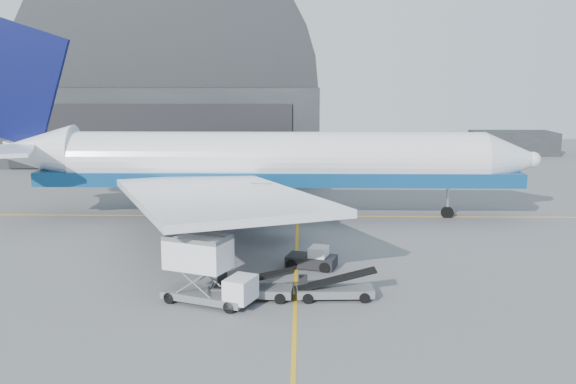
{
  "coord_description": "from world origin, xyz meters",
  "views": [
    {
      "loc": [
        0.33,
        -42.42,
        13.83
      ],
      "look_at": [
        -0.73,
        8.72,
        4.5
      ],
      "focal_mm": 40.0,
      "sensor_mm": 36.0,
      "label": 1
    }
  ],
  "objects_px": {
    "catering_truck": "(206,272)",
    "pushback_tug": "(313,259)",
    "airliner": "(255,162)",
    "belt_loader_a": "(252,289)",
    "belt_loader_b": "(334,290)"
  },
  "relations": [
    {
      "from": "airliner",
      "to": "belt_loader_a",
      "type": "height_order",
      "value": "airliner"
    },
    {
      "from": "belt_loader_a",
      "to": "pushback_tug",
      "type": "bearing_deg",
      "value": 63.46
    },
    {
      "from": "catering_truck",
      "to": "pushback_tug",
      "type": "distance_m",
      "value": 10.21
    },
    {
      "from": "airliner",
      "to": "catering_truck",
      "type": "distance_m",
      "value": 24.77
    },
    {
      "from": "airliner",
      "to": "catering_truck",
      "type": "bearing_deg",
      "value": -93.05
    },
    {
      "from": "pushback_tug",
      "to": "belt_loader_b",
      "type": "bearing_deg",
      "value": -63.93
    },
    {
      "from": "catering_truck",
      "to": "airliner",
      "type": "bearing_deg",
      "value": 108.94
    },
    {
      "from": "airliner",
      "to": "belt_loader_a",
      "type": "bearing_deg",
      "value": -86.52
    },
    {
      "from": "catering_truck",
      "to": "belt_loader_a",
      "type": "distance_m",
      "value": 3.2
    },
    {
      "from": "catering_truck",
      "to": "belt_loader_b",
      "type": "distance_m",
      "value": 8.08
    },
    {
      "from": "pushback_tug",
      "to": "belt_loader_b",
      "type": "relative_size",
      "value": 0.76
    },
    {
      "from": "airliner",
      "to": "pushback_tug",
      "type": "bearing_deg",
      "value": -72.32
    },
    {
      "from": "catering_truck",
      "to": "belt_loader_a",
      "type": "bearing_deg",
      "value": 40.24
    },
    {
      "from": "catering_truck",
      "to": "pushback_tug",
      "type": "relative_size",
      "value": 1.57
    },
    {
      "from": "belt_loader_a",
      "to": "belt_loader_b",
      "type": "relative_size",
      "value": 1.04
    }
  ]
}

